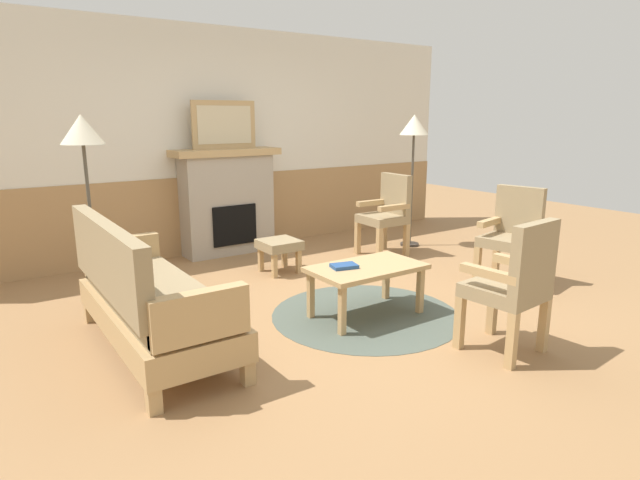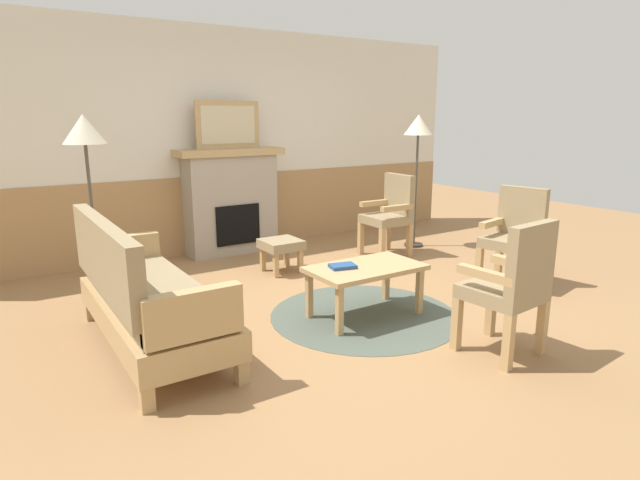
{
  "view_description": "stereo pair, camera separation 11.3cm",
  "coord_description": "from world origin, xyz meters",
  "views": [
    {
      "loc": [
        -2.68,
        -3.54,
        1.67
      ],
      "look_at": [
        0.0,
        0.35,
        0.55
      ],
      "focal_mm": 29.61,
      "sensor_mm": 36.0,
      "label": 1
    },
    {
      "loc": [
        -2.59,
        -3.61,
        1.67
      ],
      "look_at": [
        0.0,
        0.35,
        0.55
      ],
      "focal_mm": 29.61,
      "sensor_mm": 36.0,
      "label": 2
    }
  ],
  "objects": [
    {
      "name": "book_on_table",
      "position": [
        -0.14,
        -0.2,
        0.46
      ],
      "size": [
        0.24,
        0.19,
        0.03
      ],
      "primitive_type": "cube",
      "rotation": [
        0.0,
        0.0,
        -0.24
      ],
      "color": "navy",
      "rests_on": "coffee_table"
    },
    {
      "name": "floor_lamp_by_couch",
      "position": [
        -1.76,
        1.34,
        1.45
      ],
      "size": [
        0.36,
        0.36,
        1.68
      ],
      "color": "#332D28",
      "rests_on": "ground_plane"
    },
    {
      "name": "fireplace",
      "position": [
        0.0,
        2.35,
        0.65
      ],
      "size": [
        1.3,
        0.44,
        1.28
      ],
      "color": "#A39989",
      "rests_on": "ground_plane"
    },
    {
      "name": "armchair_front_left",
      "position": [
        0.43,
        -1.42,
        0.54
      ],
      "size": [
        0.52,
        0.52,
        0.98
      ],
      "color": "tan",
      "rests_on": "ground_plane"
    },
    {
      "name": "framed_picture",
      "position": [
        0.0,
        2.35,
        1.56
      ],
      "size": [
        0.8,
        0.04,
        0.56
      ],
      "color": "tan",
      "rests_on": "fireplace"
    },
    {
      "name": "footstool",
      "position": [
        0.09,
        1.26,
        0.28
      ],
      "size": [
        0.4,
        0.4,
        0.36
      ],
      "color": "tan",
      "rests_on": "ground_plane"
    },
    {
      "name": "couch",
      "position": [
        -1.67,
        0.08,
        0.4
      ],
      "size": [
        0.7,
        1.8,
        0.98
      ],
      "color": "tan",
      "rests_on": "ground_plane"
    },
    {
      "name": "coffee_table",
      "position": [
        0.06,
        -0.26,
        0.39
      ],
      "size": [
        0.96,
        0.56,
        0.44
      ],
      "color": "tan",
      "rests_on": "ground_plane"
    },
    {
      "name": "armchair_by_window_left",
      "position": [
        1.56,
        1.18,
        0.54
      ],
      "size": [
        0.49,
        0.49,
        0.98
      ],
      "color": "tan",
      "rests_on": "ground_plane"
    },
    {
      "name": "armchair_near_fireplace",
      "position": [
        1.81,
        -0.4,
        0.54
      ],
      "size": [
        0.57,
        0.57,
        0.98
      ],
      "color": "tan",
      "rests_on": "ground_plane"
    },
    {
      "name": "wall_back",
      "position": [
        0.0,
        2.6,
        1.31
      ],
      "size": [
        7.2,
        0.14,
        2.7
      ],
      "color": "silver",
      "rests_on": "ground_plane"
    },
    {
      "name": "floor_lamp_by_chairs",
      "position": [
        2.12,
        1.34,
        1.45
      ],
      "size": [
        0.36,
        0.36,
        1.68
      ],
      "color": "#332D28",
      "rests_on": "ground_plane"
    },
    {
      "name": "round_rug",
      "position": [
        0.06,
        -0.26,
        0.0
      ],
      "size": [
        1.61,
        1.61,
        0.01
      ],
      "primitive_type": "cylinder",
      "color": "#4C564C",
      "rests_on": "ground_plane"
    },
    {
      "name": "ground_plane",
      "position": [
        0.0,
        0.0,
        0.0
      ],
      "size": [
        14.0,
        14.0,
        0.0
      ],
      "primitive_type": "plane",
      "color": "#997047"
    }
  ]
}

